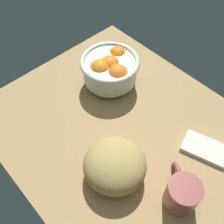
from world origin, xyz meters
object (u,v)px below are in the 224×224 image
at_px(bread_loaf, 115,165).
at_px(napkin_folded, 205,148).
at_px(mug, 181,193).
at_px(fruit_bowl, 110,69).

height_order(bread_loaf, napkin_folded, bread_loaf).
xyz_separation_m(napkin_folded, mug, (0.04, -0.17, 0.04)).
bearing_deg(fruit_bowl, napkin_folded, 2.92).
bearing_deg(bread_loaf, napkin_folded, 62.45).
bearing_deg(napkin_folded, fruit_bowl, -177.08).
bearing_deg(bread_loaf, fruit_bowl, 139.25).
bearing_deg(bread_loaf, mug, 23.13).
relative_size(fruit_bowl, bread_loaf, 1.18).
distance_m(bread_loaf, napkin_folded, 0.27).
height_order(napkin_folded, mug, mug).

